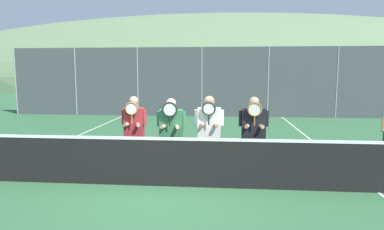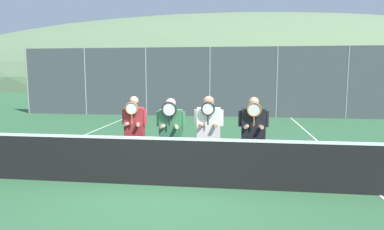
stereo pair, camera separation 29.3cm
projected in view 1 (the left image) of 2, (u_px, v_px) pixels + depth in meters
The scene contains 15 objects.
ground_plane at pixel (166, 186), 6.83m from camera, with size 120.00×120.00×0.00m, color #2D5B38.
hill_distant at pixel (218, 83), 67.33m from camera, with size 126.36×70.20×24.57m.
clubhouse_building at pixel (204, 79), 24.23m from camera, with size 15.62×5.50×3.46m.
fence_back at pixel (202, 82), 17.38m from camera, with size 20.03×0.06×3.51m.
tennis_net at pixel (166, 161), 6.77m from camera, with size 10.92×0.09×1.09m.
court_line_left_sideline at pixel (48, 149), 10.16m from camera, with size 0.05×16.00×0.01m, color white.
court_line_right_sideline at pixel (330, 155), 9.42m from camera, with size 0.05×16.00×0.01m, color white.
player_leftmost at pixel (134, 130), 7.39m from camera, with size 0.54×0.34×1.75m.
player_center_left at pixel (171, 131), 7.24m from camera, with size 0.62×0.34×1.72m.
player_center_right at pixel (209, 130), 7.18m from camera, with size 0.61×0.34×1.77m.
player_rightmost at pixel (253, 131), 7.12m from camera, with size 0.62×0.34×1.76m.
car_far_left at pixel (102, 95), 20.65m from camera, with size 4.56×2.00×1.79m.
car_left_of_center at pixel (185, 96), 20.05m from camera, with size 4.32×1.98×1.70m.
car_center at pixel (268, 96), 19.61m from camera, with size 4.05×2.00×1.72m.
car_right_of_center at pixel (354, 96), 19.21m from camera, with size 4.35×2.02×1.85m.
Camera 1 is at (1.12, -6.52, 2.27)m, focal length 32.00 mm.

